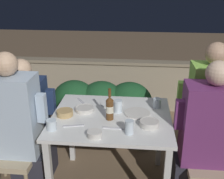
% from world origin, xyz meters
% --- Properties ---
extents(parapet_wall, '(9.00, 0.18, 0.73)m').
position_xyz_m(parapet_wall, '(0.00, 1.73, 0.37)').
color(parapet_wall, gray).
rests_on(parapet_wall, ground_plane).
extents(dining_table, '(1.02, 0.86, 0.75)m').
position_xyz_m(dining_table, '(0.00, 0.00, 0.65)').
color(dining_table, white).
rests_on(dining_table, ground_plane).
extents(planter_hedge, '(1.17, 0.47, 0.75)m').
position_xyz_m(planter_hedge, '(-0.19, 0.80, 0.41)').
color(planter_hedge, brown).
rests_on(planter_hedge, ground_plane).
extents(person_blue_shirt, '(0.49, 0.26, 1.33)m').
position_xyz_m(person_blue_shirt, '(-0.77, -0.16, 0.67)').
color(person_blue_shirt, '#282833').
rests_on(person_blue_shirt, ground_plane).
extents(chair_left_far, '(0.47, 0.47, 0.87)m').
position_xyz_m(chair_left_far, '(-1.00, 0.16, 0.52)').
color(chair_left_far, tan).
rests_on(chair_left_far, ground_plane).
extents(person_navy_jumper, '(0.47, 0.26, 1.18)m').
position_xyz_m(person_navy_jumper, '(-0.79, 0.16, 0.60)').
color(person_navy_jumper, '#282833').
rests_on(person_navy_jumper, ground_plane).
extents(person_purple_stripe, '(0.51, 0.26, 1.30)m').
position_xyz_m(person_purple_stripe, '(0.77, -0.13, 0.65)').
color(person_purple_stripe, '#282833').
rests_on(person_purple_stripe, ground_plane).
extents(person_green_blouse, '(0.47, 0.26, 1.37)m').
position_xyz_m(person_green_blouse, '(0.82, 0.17, 0.69)').
color(person_green_blouse, '#282833').
rests_on(person_green_blouse, ground_plane).
extents(beer_bottle, '(0.06, 0.06, 0.27)m').
position_xyz_m(beer_bottle, '(-0.01, -0.05, 0.85)').
color(beer_bottle, brown).
rests_on(beer_bottle, dining_table).
extents(plate_0, '(0.21, 0.21, 0.01)m').
position_xyz_m(plate_0, '(-0.02, 0.24, 0.75)').
color(plate_0, white).
rests_on(plate_0, dining_table).
extents(plate_1, '(0.23, 0.23, 0.01)m').
position_xyz_m(plate_1, '(0.22, 0.07, 0.75)').
color(plate_1, silver).
rests_on(plate_1, dining_table).
extents(bowl_0, '(0.14, 0.14, 0.05)m').
position_xyz_m(bowl_0, '(-0.40, -0.02, 0.77)').
color(bowl_0, tan).
rests_on(bowl_0, dining_table).
extents(bowl_1, '(0.16, 0.16, 0.05)m').
position_xyz_m(bowl_1, '(0.32, -0.14, 0.77)').
color(bowl_1, beige).
rests_on(bowl_1, dining_table).
extents(bowl_2, '(0.11, 0.11, 0.05)m').
position_xyz_m(bowl_2, '(-0.09, -0.34, 0.77)').
color(bowl_2, silver).
rests_on(bowl_2, dining_table).
extents(bowl_3, '(0.17, 0.17, 0.04)m').
position_xyz_m(bowl_3, '(-0.25, 0.08, 0.77)').
color(bowl_3, beige).
rests_on(bowl_3, dining_table).
extents(glass_cup_0, '(0.07, 0.07, 0.09)m').
position_xyz_m(glass_cup_0, '(0.40, 0.21, 0.79)').
color(glass_cup_0, silver).
rests_on(glass_cup_0, dining_table).
extents(glass_cup_1, '(0.08, 0.08, 0.08)m').
position_xyz_m(glass_cup_1, '(-0.44, -0.27, 0.79)').
color(glass_cup_1, silver).
rests_on(glass_cup_1, dining_table).
extents(glass_cup_2, '(0.07, 0.07, 0.11)m').
position_xyz_m(glass_cup_2, '(0.05, 0.08, 0.80)').
color(glass_cup_2, silver).
rests_on(glass_cup_2, dining_table).
extents(glass_cup_3, '(0.07, 0.07, 0.11)m').
position_xyz_m(glass_cup_3, '(0.16, -0.27, 0.80)').
color(glass_cup_3, silver).
rests_on(glass_cup_3, dining_table).
extents(fork_0, '(0.17, 0.06, 0.01)m').
position_xyz_m(fork_0, '(-0.28, -0.20, 0.75)').
color(fork_0, silver).
rests_on(fork_0, dining_table).
extents(fork_1, '(0.11, 0.15, 0.01)m').
position_xyz_m(fork_1, '(-0.31, 0.26, 0.75)').
color(fork_1, silver).
rests_on(fork_1, dining_table).
extents(fork_2, '(0.17, 0.03, 0.01)m').
position_xyz_m(fork_2, '(0.04, -0.21, 0.75)').
color(fork_2, silver).
rests_on(fork_2, dining_table).
extents(potted_plant, '(0.35, 0.35, 0.72)m').
position_xyz_m(potted_plant, '(-1.16, 0.61, 0.44)').
color(potted_plant, brown).
rests_on(potted_plant, ground_plane).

